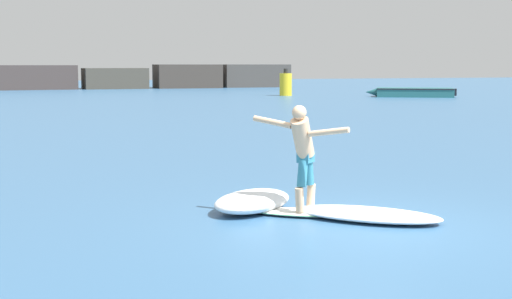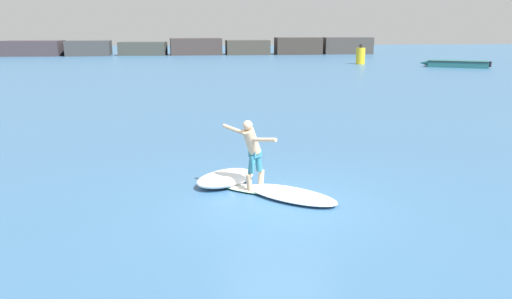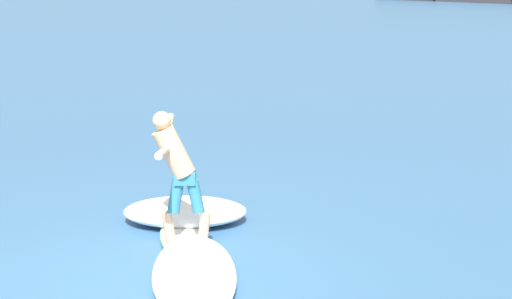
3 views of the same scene
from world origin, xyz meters
name	(u,v)px [view 2 (image 2 of 3)]	position (x,y,z in m)	size (l,w,h in m)	color
ground_plane	(281,204)	(0.00, 0.00, 0.00)	(200.00, 200.00, 0.00)	#36638D
rock_jetty_breakwater	(164,47)	(-6.49, 62.00, 1.06)	(57.99, 5.16, 2.37)	#40373C
surfboard	(254,189)	(-0.49, 1.00, 0.05)	(1.89, 1.45, 0.23)	white
surfer	(252,148)	(-0.54, 0.91, 1.07)	(1.15, 1.22, 1.66)	#D9AC84
fishing_boat_near_jetty	(457,63)	(23.38, 36.52, 0.36)	(6.25, 4.75, 0.65)	#246266
channel_marker_buoy	(361,56)	(15.29, 41.48, 0.87)	(0.93, 0.93, 2.05)	yellow
wave_foam_at_tail	(292,195)	(0.31, 0.37, 0.08)	(2.32, 2.24, 0.17)	white
wave_foam_at_nose	(226,178)	(-1.13, 1.58, 0.16)	(1.93, 1.87, 0.32)	white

